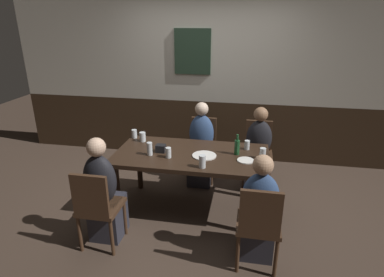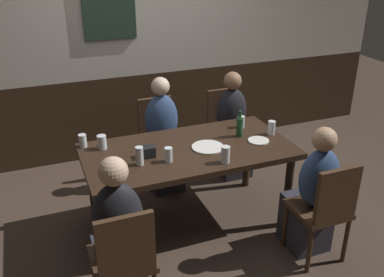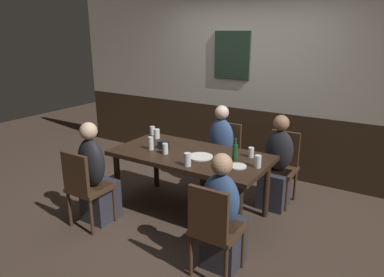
% 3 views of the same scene
% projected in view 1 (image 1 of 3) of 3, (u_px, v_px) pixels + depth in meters
% --- Properties ---
extents(ground_plane, '(12.00, 12.00, 0.00)m').
position_uv_depth(ground_plane, '(191.00, 208.00, 4.00)').
color(ground_plane, '#423328').
extents(wall_back, '(6.40, 0.13, 2.60)m').
position_uv_depth(wall_back, '(211.00, 79.00, 5.04)').
color(wall_back, '#332316').
rests_on(wall_back, ground_plane).
extents(dining_table, '(1.78, 0.91, 0.74)m').
position_uv_depth(dining_table, '(191.00, 160.00, 3.76)').
color(dining_table, black).
rests_on(dining_table, ground_plane).
extents(chair_left_near, '(0.40, 0.40, 0.88)m').
position_uv_depth(chair_left_near, '(97.00, 205.00, 3.15)').
color(chair_left_near, '#422B1C').
rests_on(chair_left_near, ground_plane).
extents(chair_right_near, '(0.40, 0.40, 0.88)m').
position_uv_depth(chair_right_near, '(259.00, 223.00, 2.89)').
color(chair_right_near, '#422B1C').
rests_on(chair_right_near, ground_plane).
extents(chair_mid_far, '(0.40, 0.40, 0.88)m').
position_uv_depth(chair_mid_far, '(203.00, 145.00, 4.62)').
color(chair_mid_far, '#422B1C').
rests_on(chair_mid_far, ground_plane).
extents(chair_right_far, '(0.40, 0.40, 0.88)m').
position_uv_depth(chair_right_far, '(258.00, 149.00, 4.48)').
color(chair_right_far, '#422B1C').
rests_on(chair_right_far, ground_plane).
extents(person_left_near, '(0.34, 0.37, 1.16)m').
position_uv_depth(person_left_near, '(104.00, 197.00, 3.30)').
color(person_left_near, '#2D2D38').
rests_on(person_left_near, ground_plane).
extents(person_right_near, '(0.34, 0.37, 1.11)m').
position_uv_depth(person_right_near, '(258.00, 215.00, 3.05)').
color(person_right_near, '#2D2D38').
rests_on(person_right_near, ground_plane).
extents(person_mid_far, '(0.34, 0.37, 1.16)m').
position_uv_depth(person_mid_far, '(201.00, 150.00, 4.47)').
color(person_mid_far, '#2D2D38').
rests_on(person_mid_far, ground_plane).
extents(person_right_far, '(0.34, 0.37, 1.13)m').
position_uv_depth(person_right_far, '(258.00, 155.00, 4.34)').
color(person_right_far, '#2D2D38').
rests_on(person_right_far, ground_plane).
extents(highball_clear, '(0.06, 0.06, 0.15)m').
position_uv_depth(highball_clear, '(150.00, 150.00, 3.67)').
color(highball_clear, silver).
rests_on(highball_clear, dining_table).
extents(tumbler_short, '(0.06, 0.06, 0.12)m').
position_uv_depth(tumbler_short, '(168.00, 153.00, 3.60)').
color(tumbler_short, silver).
rests_on(tumbler_short, dining_table).
extents(beer_glass_tall, '(0.08, 0.08, 0.12)m').
position_uv_depth(beer_glass_tall, '(143.00, 137.00, 4.08)').
color(beer_glass_tall, silver).
rests_on(beer_glass_tall, dining_table).
extents(tumbler_water, '(0.07, 0.07, 0.11)m').
position_uv_depth(tumbler_water, '(134.00, 134.00, 4.19)').
color(tumbler_water, silver).
rests_on(tumbler_water, dining_table).
extents(pint_glass_pale, '(0.07, 0.07, 0.14)m').
position_uv_depth(pint_glass_pale, '(202.00, 162.00, 3.36)').
color(pint_glass_pale, silver).
rests_on(pint_glass_pale, dining_table).
extents(pint_glass_amber, '(0.07, 0.07, 0.13)m').
position_uv_depth(pint_glass_amber, '(263.00, 154.00, 3.57)').
color(pint_glass_amber, silver).
rests_on(pint_glass_amber, dining_table).
extents(pint_glass_stout, '(0.06, 0.06, 0.11)m').
position_uv_depth(pint_glass_stout, '(247.00, 145.00, 3.83)').
color(pint_glass_stout, silver).
rests_on(pint_glass_stout, dining_table).
extents(beer_bottle_green, '(0.06, 0.06, 0.24)m').
position_uv_depth(beer_bottle_green, '(237.00, 147.00, 3.68)').
color(beer_bottle_green, '#194723').
rests_on(beer_bottle_green, dining_table).
extents(plate_white_large, '(0.28, 0.28, 0.01)m').
position_uv_depth(plate_white_large, '(204.00, 156.00, 3.66)').
color(plate_white_large, white).
rests_on(plate_white_large, dining_table).
extents(plate_white_small, '(0.19, 0.19, 0.01)m').
position_uv_depth(plate_white_small, '(246.00, 160.00, 3.54)').
color(plate_white_small, white).
rests_on(plate_white_small, dining_table).
extents(condiment_caddy, '(0.11, 0.09, 0.09)m').
position_uv_depth(condiment_caddy, '(161.00, 148.00, 3.76)').
color(condiment_caddy, black).
rests_on(condiment_caddy, dining_table).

